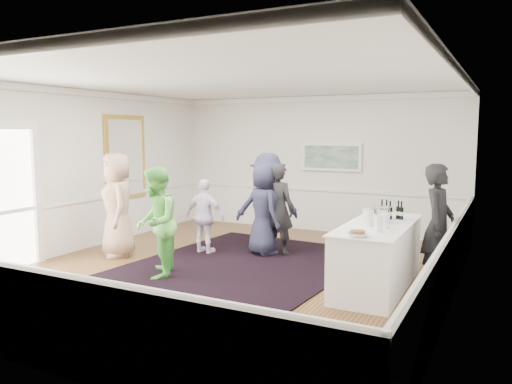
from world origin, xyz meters
The scene contains 22 objects.
floor centered at (0.00, 0.00, 0.00)m, with size 8.00×8.00×0.00m, color brown.
ceiling centered at (0.00, 0.00, 3.20)m, with size 7.00×8.00×0.02m, color white.
wall_left centered at (-3.50, 0.00, 1.60)m, with size 0.02×8.00×3.20m, color white.
wall_right centered at (3.50, 0.00, 1.60)m, with size 0.02×8.00×3.20m, color white.
wall_back centered at (0.00, 4.00, 1.60)m, with size 7.00×0.02×3.20m, color white.
wall_front centered at (0.00, -4.00, 1.60)m, with size 7.00×0.02×3.20m, color white.
wainscoting centered at (0.00, 0.00, 0.50)m, with size 7.00×8.00×1.00m, color white, non-canonical shape.
mirror centered at (-3.45, 1.30, 1.80)m, with size 0.05×1.25×1.85m.
landscape_painting centered at (0.40, 3.95, 1.78)m, with size 1.44×0.06×0.66m.
area_rug centered at (0.00, 0.30, 0.01)m, with size 3.57×4.68×0.02m, color black.
serving_table centered at (2.42, 0.20, 0.49)m, with size 0.92×2.42×0.98m.
bartender centered at (3.20, 0.75, 0.94)m, with size 0.69×0.45×1.88m, color black.
guest_tan centered at (-2.45, -0.09, 0.99)m, with size 0.97×0.63×1.98m, color tan.
guest_green centered at (-0.92, -0.88, 0.90)m, with size 0.88×0.68×1.81m, color #5DC44E.
guest_lilac centered at (-1.09, 0.83, 0.73)m, with size 0.86×0.36×1.46m, color white.
guest_dark_a centered at (-0.13, 1.64, 0.97)m, with size 1.26×0.72×1.94m, color #212137.
guest_dark_b centered at (0.21, 1.42, 0.88)m, with size 0.64×0.42×1.76m, color black.
guest_navy centered at (-0.05, 1.28, 0.87)m, with size 0.86×0.56×1.75m, color #212137.
wine_bottles centered at (2.46, 0.75, 1.14)m, with size 0.39×0.21×0.31m.
juice_pitchers centered at (2.43, -0.08, 1.10)m, with size 0.47×0.69×0.24m.
ice_bucket centered at (2.43, 0.36, 1.10)m, with size 0.26×0.26×0.24m, color silver.
nut_bowl centered at (2.39, -0.83, 1.02)m, with size 0.28×0.28×0.08m.
Camera 1 is at (4.14, -7.21, 2.35)m, focal length 35.00 mm.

